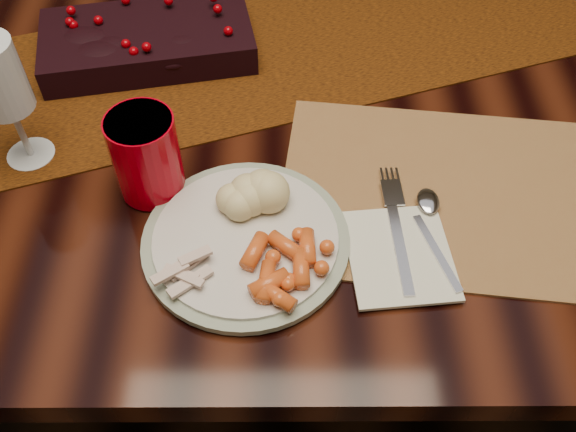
{
  "coord_description": "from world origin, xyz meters",
  "views": [
    {
      "loc": [
        0.02,
        -0.75,
        1.37
      ],
      "look_at": [
        0.02,
        -0.3,
        0.8
      ],
      "focal_mm": 40.0,
      "sensor_mm": 36.0,
      "label": 1
    }
  ],
  "objects_px": {
    "baby_carrots": "(284,272)",
    "placemat_main": "(442,192)",
    "turkey_shreds": "(187,271)",
    "wine_glass": "(9,105)",
    "dining_table": "(278,233)",
    "centerpiece": "(147,37)",
    "mashed_potatoes": "(248,190)",
    "red_cup": "(146,156)",
    "dinner_plate": "(246,240)",
    "napkin": "(400,255)"
  },
  "relations": [
    {
      "from": "baby_carrots",
      "to": "placemat_main",
      "type": "bearing_deg",
      "value": 34.71
    },
    {
      "from": "turkey_shreds",
      "to": "wine_glass",
      "type": "distance_m",
      "value": 0.31
    },
    {
      "from": "dining_table",
      "to": "centerpiece",
      "type": "relative_size",
      "value": 5.78
    },
    {
      "from": "turkey_shreds",
      "to": "centerpiece",
      "type": "bearing_deg",
      "value": 103.37
    },
    {
      "from": "dining_table",
      "to": "baby_carrots",
      "type": "relative_size",
      "value": 16.83
    },
    {
      "from": "placemat_main",
      "to": "wine_glass",
      "type": "bearing_deg",
      "value": 179.91
    },
    {
      "from": "placemat_main",
      "to": "turkey_shreds",
      "type": "bearing_deg",
      "value": -149.13
    },
    {
      "from": "mashed_potatoes",
      "to": "red_cup",
      "type": "relative_size",
      "value": 0.79
    },
    {
      "from": "dining_table",
      "to": "turkey_shreds",
      "type": "distance_m",
      "value": 0.55
    },
    {
      "from": "mashed_potatoes",
      "to": "dinner_plate",
      "type": "bearing_deg",
      "value": -93.09
    },
    {
      "from": "napkin",
      "to": "red_cup",
      "type": "relative_size",
      "value": 1.22
    },
    {
      "from": "dinner_plate",
      "to": "red_cup",
      "type": "relative_size",
      "value": 2.17
    },
    {
      "from": "dinner_plate",
      "to": "wine_glass",
      "type": "xyz_separation_m",
      "value": [
        -0.29,
        0.15,
        0.08
      ]
    },
    {
      "from": "placemat_main",
      "to": "dinner_plate",
      "type": "distance_m",
      "value": 0.26
    },
    {
      "from": "napkin",
      "to": "placemat_main",
      "type": "bearing_deg",
      "value": 51.43
    },
    {
      "from": "centerpiece",
      "to": "napkin",
      "type": "bearing_deg",
      "value": -48.19
    },
    {
      "from": "placemat_main",
      "to": "red_cup",
      "type": "bearing_deg",
      "value": -174.33
    },
    {
      "from": "baby_carrots",
      "to": "red_cup",
      "type": "distance_m",
      "value": 0.22
    },
    {
      "from": "napkin",
      "to": "dining_table",
      "type": "bearing_deg",
      "value": 109.54
    },
    {
      "from": "napkin",
      "to": "wine_glass",
      "type": "bearing_deg",
      "value": 155.01
    },
    {
      "from": "dining_table",
      "to": "dinner_plate",
      "type": "bearing_deg",
      "value": -95.88
    },
    {
      "from": "baby_carrots",
      "to": "mashed_potatoes",
      "type": "relative_size",
      "value": 1.2
    },
    {
      "from": "centerpiece",
      "to": "mashed_potatoes",
      "type": "bearing_deg",
      "value": -62.4
    },
    {
      "from": "centerpiece",
      "to": "placemat_main",
      "type": "height_order",
      "value": "centerpiece"
    },
    {
      "from": "wine_glass",
      "to": "placemat_main",
      "type": "bearing_deg",
      "value": -7.14
    },
    {
      "from": "mashed_potatoes",
      "to": "turkey_shreds",
      "type": "height_order",
      "value": "mashed_potatoes"
    },
    {
      "from": "centerpiece",
      "to": "red_cup",
      "type": "height_order",
      "value": "red_cup"
    },
    {
      "from": "dinner_plate",
      "to": "placemat_main",
      "type": "bearing_deg",
      "value": 18.31
    },
    {
      "from": "red_cup",
      "to": "wine_glass",
      "type": "distance_m",
      "value": 0.18
    },
    {
      "from": "placemat_main",
      "to": "napkin",
      "type": "bearing_deg",
      "value": -116.12
    },
    {
      "from": "mashed_potatoes",
      "to": "napkin",
      "type": "relative_size",
      "value": 0.65
    },
    {
      "from": "baby_carrots",
      "to": "mashed_potatoes",
      "type": "distance_m",
      "value": 0.12
    },
    {
      "from": "red_cup",
      "to": "napkin",
      "type": "bearing_deg",
      "value": -19.97
    },
    {
      "from": "centerpiece",
      "to": "wine_glass",
      "type": "bearing_deg",
      "value": -121.69
    },
    {
      "from": "centerpiece",
      "to": "baby_carrots",
      "type": "bearing_deg",
      "value": -63.82
    },
    {
      "from": "turkey_shreds",
      "to": "red_cup",
      "type": "bearing_deg",
      "value": 112.27
    },
    {
      "from": "napkin",
      "to": "wine_glass",
      "type": "relative_size",
      "value": 0.77
    },
    {
      "from": "placemat_main",
      "to": "mashed_potatoes",
      "type": "height_order",
      "value": "mashed_potatoes"
    },
    {
      "from": "red_cup",
      "to": "turkey_shreds",
      "type": "bearing_deg",
      "value": -67.73
    },
    {
      "from": "mashed_potatoes",
      "to": "napkin",
      "type": "xyz_separation_m",
      "value": [
        0.18,
        -0.07,
        -0.04
      ]
    },
    {
      "from": "turkey_shreds",
      "to": "napkin",
      "type": "height_order",
      "value": "turkey_shreds"
    },
    {
      "from": "centerpiece",
      "to": "turkey_shreds",
      "type": "height_order",
      "value": "centerpiece"
    },
    {
      "from": "dining_table",
      "to": "centerpiece",
      "type": "distance_m",
      "value": 0.46
    },
    {
      "from": "placemat_main",
      "to": "mashed_potatoes",
      "type": "distance_m",
      "value": 0.25
    },
    {
      "from": "dining_table",
      "to": "dinner_plate",
      "type": "height_order",
      "value": "dinner_plate"
    },
    {
      "from": "baby_carrots",
      "to": "red_cup",
      "type": "bearing_deg",
      "value": 138.42
    },
    {
      "from": "napkin",
      "to": "red_cup",
      "type": "distance_m",
      "value": 0.32
    },
    {
      "from": "centerpiece",
      "to": "napkin",
      "type": "distance_m",
      "value": 0.51
    },
    {
      "from": "dinner_plate",
      "to": "mashed_potatoes",
      "type": "relative_size",
      "value": 2.76
    },
    {
      "from": "dinner_plate",
      "to": "baby_carrots",
      "type": "height_order",
      "value": "baby_carrots"
    }
  ]
}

